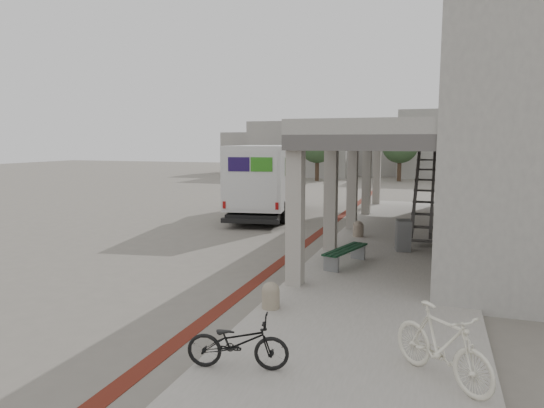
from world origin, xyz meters
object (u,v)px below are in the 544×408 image
at_px(fedex_truck, 267,179).
at_px(bicycle_cream, 442,345).
at_px(bench, 345,253).
at_px(utility_cabinet, 403,235).
at_px(bicycle_black, 238,342).

distance_m(fedex_truck, bicycle_cream, 16.53).
xyz_separation_m(bench, utility_cabinet, (1.38, 2.39, 0.15)).
distance_m(bench, bicycle_black, 6.68).
distance_m(fedex_truck, bicycle_black, 15.93).
bearing_deg(utility_cabinet, fedex_truck, 126.76).
height_order(fedex_truck, bench, fedex_truck).
distance_m(bicycle_black, bicycle_cream, 2.96).
relative_size(utility_cabinet, bicycle_cream, 0.53).
height_order(utility_cabinet, bicycle_cream, bicycle_cream).
height_order(bench, utility_cabinet, utility_cabinet).
relative_size(utility_cabinet, bicycle_black, 0.62).
xyz_separation_m(bicycle_black, bicycle_cream, (2.90, 0.58, 0.14)).
height_order(fedex_truck, utility_cabinet, fedex_truck).
bearing_deg(fedex_truck, bicycle_black, -81.30).
xyz_separation_m(fedex_truck, bicycle_cream, (7.80, -14.53, -1.12)).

